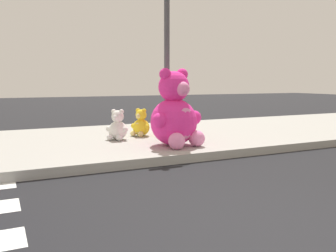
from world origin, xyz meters
name	(u,v)px	position (x,y,z in m)	size (l,w,h in m)	color
ground_plane	(289,248)	(0.00, 0.00, 0.00)	(60.00, 60.00, 0.00)	black
sidewalk	(108,142)	(0.00, 5.20, 0.07)	(28.00, 4.40, 0.15)	#9E9B93
sign_pole	(167,55)	(1.00, 4.40, 1.85)	(0.56, 0.11, 3.20)	#4C4C51
plush_pink_large	(175,115)	(0.89, 3.81, 0.72)	(1.07, 1.00, 1.42)	#F22D93
plush_red	(167,122)	(1.32, 5.10, 0.43)	(0.51, 0.52, 0.71)	red
plush_white	(117,128)	(0.13, 4.91, 0.40)	(0.44, 0.45, 0.62)	white
plush_yellow	(141,125)	(0.74, 5.19, 0.39)	(0.43, 0.41, 0.60)	yellow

